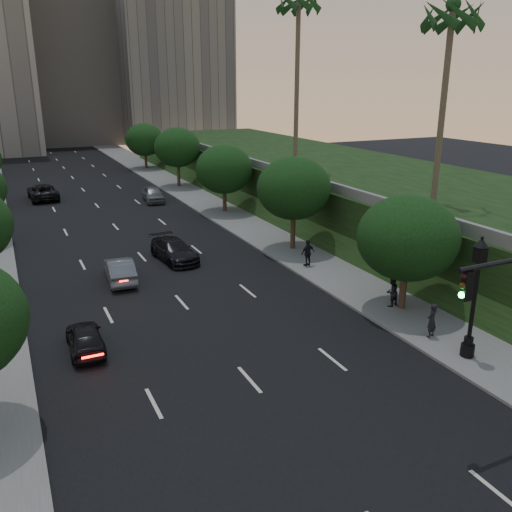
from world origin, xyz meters
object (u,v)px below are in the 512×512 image
sedan_near_left (85,338)px  sedan_near_right (174,250)px  pedestrian_b (392,292)px  street_lamp (474,303)px  sedan_mid_left (120,270)px  sedan_far_right (153,194)px  sedan_far_left (43,192)px  pedestrian_a (432,320)px  pedestrian_c (308,253)px

sedan_near_left → sedan_near_right: bearing=-123.0°
pedestrian_b → street_lamp: bearing=72.1°
sedan_mid_left → sedan_far_right: 23.04m
sedan_far_left → sedan_far_right: 11.59m
sedan_mid_left → pedestrian_b: pedestrian_b is taller
sedan_near_right → sedan_near_left: bearing=-130.8°
sedan_near_left → sedan_near_right: sedan_near_right is taller
sedan_near_left → pedestrian_b: pedestrian_b is taller
pedestrian_a → pedestrian_c: pedestrian_c is taller
pedestrian_c → sedan_far_left: bearing=-76.0°
sedan_far_right → sedan_near_left: bearing=-104.6°
sedan_near_right → pedestrian_b: size_ratio=3.05×
sedan_near_right → pedestrian_b: pedestrian_b is taller
sedan_near_left → pedestrian_a: (14.90, -5.79, 0.35)m
sedan_near_right → pedestrian_a: 18.21m
sedan_near_right → pedestrian_b: bearing=-64.0°
street_lamp → pedestrian_b: bearing=84.9°
sedan_near_left → pedestrian_c: 15.92m
sedan_near_left → pedestrian_c: pedestrian_c is taller
street_lamp → pedestrian_c: size_ratio=3.17×
street_lamp → pedestrian_c: 13.63m
sedan_near_right → pedestrian_b: (8.09, -12.87, 0.24)m
sedan_far_left → sedan_mid_left: bearing=92.2°
sedan_mid_left → pedestrian_c: size_ratio=2.48×
sedan_mid_left → sedan_far_left: size_ratio=0.76×
sedan_near_left → sedan_far_left: 35.91m
sedan_far_left → pedestrian_a: size_ratio=3.44×
street_lamp → sedan_far_right: size_ratio=1.24×
pedestrian_b → sedan_near_left: bearing=-20.2°
sedan_mid_left → pedestrian_a: 18.32m
sedan_near_left → sedan_far_left: bearing=-90.3°
sedan_near_left → sedan_near_right: 13.18m
pedestrian_a → pedestrian_b: size_ratio=1.03×
sedan_near_right → pedestrian_a: (7.42, -16.63, 0.27)m
sedan_mid_left → sedan_far_right: size_ratio=0.97×
sedan_far_right → pedestrian_c: bearing=-75.5°
sedan_near_right → pedestrian_c: size_ratio=2.81×
street_lamp → sedan_near_left: 17.12m
sedan_far_left → pedestrian_c: bearing=112.2°
sedan_far_right → pedestrian_b: 32.36m
sedan_far_left → street_lamp: bearing=105.4°
sedan_near_right → pedestrian_a: pedestrian_a is taller
pedestrian_b → sedan_far_left: bearing=-82.0°
sedan_mid_left → pedestrian_c: bearing=170.7°
sedan_near_left → pedestrian_b: size_ratio=2.31×
sedan_near_left → sedan_near_right: (7.48, 10.85, 0.08)m
sedan_far_left → pedestrian_c: 33.25m
sedan_mid_left → pedestrian_a: pedestrian_a is taller
sedan_near_right → pedestrian_a: bearing=-72.1°
sedan_mid_left → pedestrian_b: bearing=143.9°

